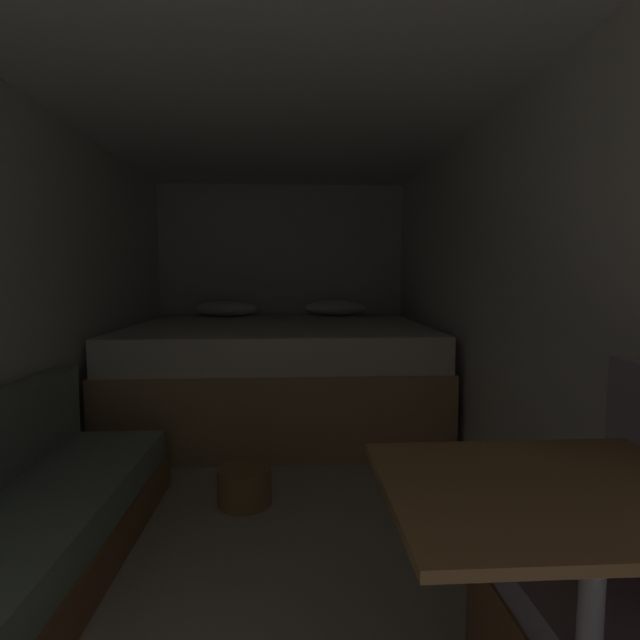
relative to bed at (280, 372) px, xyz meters
name	(u,v)px	position (x,y,z in m)	size (l,w,h in m)	color
ground_plane	(272,507)	(0.00, -1.49, -0.41)	(6.96, 6.96, 0.00)	#B2A893
wall_back	(282,290)	(0.00, 1.01, 0.64)	(2.55, 0.05, 2.11)	silver
wall_left	(12,306)	(-1.25, -1.49, 0.64)	(0.05, 4.96, 2.11)	silver
wall_right	(514,304)	(1.25, -1.49, 0.64)	(0.05, 4.96, 2.11)	silver
ceiling_slab	(268,80)	(0.00, -1.49, 1.72)	(2.55, 4.96, 0.05)	white
bed	(280,372)	(0.00, 0.00, 0.00)	(2.33, 1.90, 0.96)	tan
dinette_table	(553,523)	(0.72, -2.85, 0.21)	(0.80, 0.60, 0.72)	olive
wicker_basket	(245,485)	(-0.15, -1.44, -0.31)	(0.28, 0.28, 0.19)	olive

